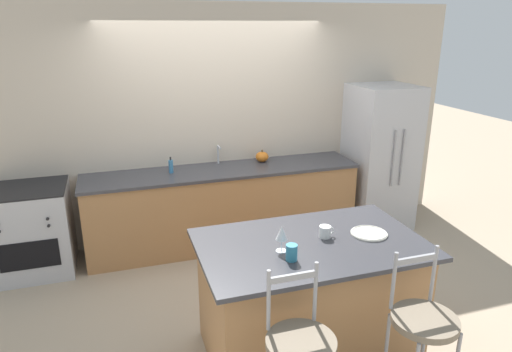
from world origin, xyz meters
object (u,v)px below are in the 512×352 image
Objects in this scene: refrigerator at (379,157)px; oven_range at (32,230)px; tumbler_cup at (292,252)px; soap_bottle at (171,166)px; bar_stool_far at (422,335)px; dinner_plate at (369,233)px; wine_glass at (282,234)px; coffee_mug at (325,232)px; pumpkin_decoration at (262,157)px.

oven_range is (-4.02, 0.02, -0.43)m from refrigerator.
soap_bottle is (-0.50, 2.27, -0.01)m from tumbler_cup.
bar_stool_far is 4.15× the size of dinner_plate.
bar_stool_far reaches higher than dinner_plate.
coffee_mug is at bearing 15.26° from wine_glass.
refrigerator reaches higher than dinner_plate.
soap_bottle reaches higher than pumpkin_decoration.
tumbler_cup is at bearing -146.30° from coffee_mug.
coffee_mug is 1.05× the size of tumbler_cup.
refrigerator reaches higher than tumbler_cup.
wine_glass is at bearing 131.91° from bar_stool_far.
refrigerator is 14.87× the size of coffee_mug.
coffee_mug is at bearing -131.16° from refrigerator.
refrigerator is 9.93× the size of soap_bottle.
oven_range is 3.82m from bar_stool_far.
pumpkin_decoration reaches higher than dinner_plate.
pumpkin_decoration reaches higher than oven_range.
pumpkin_decoration is (-0.06, 2.96, 0.35)m from bar_stool_far.
tumbler_cup is (-2.06, -2.18, 0.11)m from refrigerator.
tumbler_cup is 2.32m from soap_bottle.
bar_stool_far reaches higher than pumpkin_decoration.
pumpkin_decoration is 1.09m from soap_bottle.
wine_glass is 1.60× the size of coffee_mug.
coffee_mug is (-0.34, 0.06, 0.04)m from dinner_plate.
dinner_plate is (-1.35, -1.99, 0.06)m from refrigerator.
dinner_plate reaches higher than oven_range.
soap_bottle is at bearing 2.49° from oven_range.
oven_range is 4.79× the size of wine_glass.
dinner_plate is at bearing -86.56° from pumpkin_decoration.
refrigerator reaches higher than wine_glass.
bar_stool_far is at bearing -47.13° from oven_range.
refrigerator is at bearing 55.87° from dinner_plate.
oven_range is 5.99× the size of pumpkin_decoration.
pumpkin_decoration is (0.21, 2.12, -0.01)m from coffee_mug.
pumpkin_decoration is (-0.13, 2.18, 0.02)m from dinner_plate.
bar_stool_far is at bearing -48.09° from wine_glass.
oven_range is 2.60m from pumpkin_decoration.
pumpkin_decoration is 0.86× the size of soap_bottle.
wine_glass is (-0.66, 0.74, 0.46)m from bar_stool_far.
oven_range is at bearing -177.51° from soap_bottle.
dinner_plate is 2.18m from pumpkin_decoration.
wine_glass is 1.68× the size of tumbler_cup.
dinner_plate is 0.35m from coffee_mug.
oven_range is 1.55m from soap_bottle.
refrigerator is 2.92m from wine_glass.
wine_glass reaches higher than soap_bottle.
coffee_mug is (0.39, 0.11, -0.09)m from wine_glass.
soap_bottle reaches higher than oven_range.
soap_bottle is at bearing 102.81° from wine_glass.
refrigerator reaches higher than soap_bottle.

